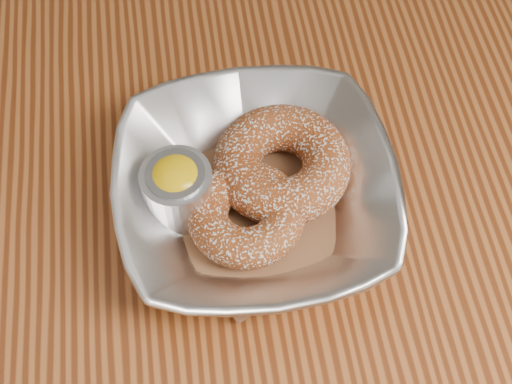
{
  "coord_description": "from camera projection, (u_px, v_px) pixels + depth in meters",
  "views": [
    {
      "loc": [
        0.06,
        -0.27,
        1.26
      ],
      "look_at": [
        0.1,
        0.02,
        0.78
      ],
      "focal_mm": 50.0,
      "sensor_mm": 36.0,
      "label": 1
    }
  ],
  "objects": [
    {
      "name": "donut_back",
      "position": [
        282.0,
        164.0,
        0.58
      ],
      "size": [
        0.12,
        0.12,
        0.04
      ],
      "primitive_type": "torus",
      "rotation": [
        0.0,
        0.0,
        0.11
      ],
      "color": "brown",
      "rests_on": "parchment"
    },
    {
      "name": "serving_bowl",
      "position": [
        256.0,
        194.0,
        0.56
      ],
      "size": [
        0.22,
        0.22,
        0.05
      ],
      "primitive_type": "imported",
      "color": "silver",
      "rests_on": "table"
    },
    {
      "name": "ramekin",
      "position": [
        178.0,
        188.0,
        0.56
      ],
      "size": [
        0.06,
        0.06,
        0.06
      ],
      "color": "silver",
      "rests_on": "table"
    },
    {
      "name": "parchment",
      "position": [
        256.0,
        205.0,
        0.58
      ],
      "size": [
        0.2,
        0.2,
        0.0
      ],
      "primitive_type": "cube",
      "rotation": [
        0.0,
        0.0,
        0.52
      ],
      "color": "brown",
      "rests_on": "table"
    },
    {
      "name": "donut_front",
      "position": [
        246.0,
        214.0,
        0.55
      ],
      "size": [
        0.09,
        0.09,
        0.03
      ],
      "primitive_type": "torus",
      "rotation": [
        0.0,
        0.0,
        0.01
      ],
      "color": "brown",
      "rests_on": "parchment"
    },
    {
      "name": "table",
      "position": [
        147.0,
        298.0,
        0.65
      ],
      "size": [
        1.2,
        0.8,
        0.75
      ],
      "color": "brown",
      "rests_on": "ground_plane"
    }
  ]
}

